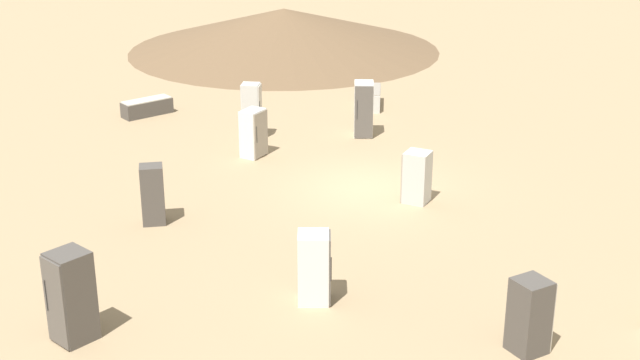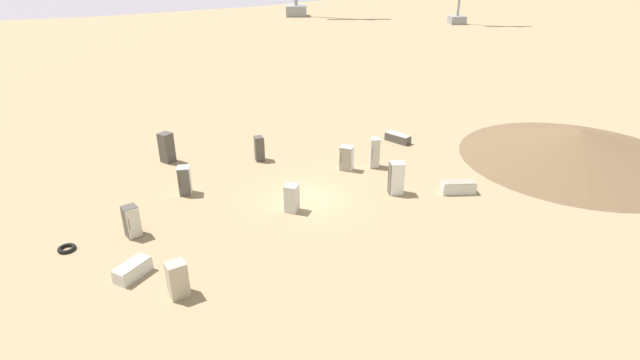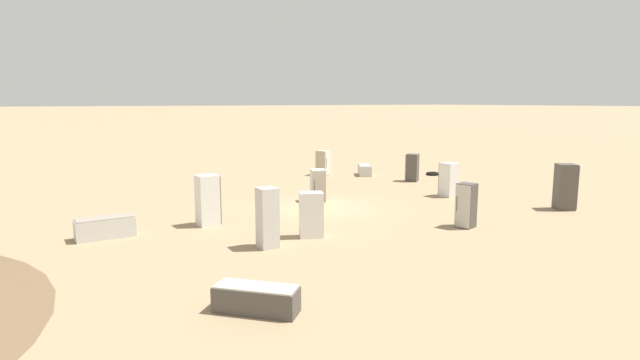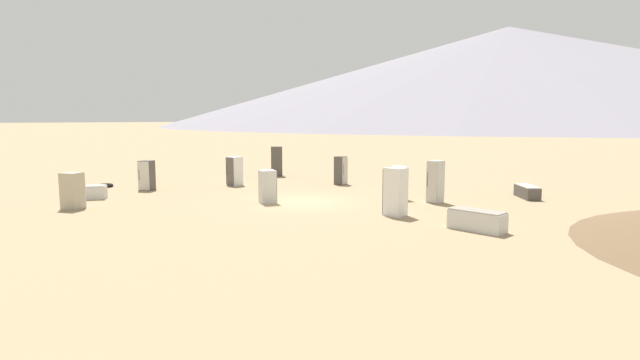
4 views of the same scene
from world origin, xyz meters
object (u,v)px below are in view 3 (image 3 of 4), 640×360
object	(u,v)px
discarded_fridge_1	(565,187)
discarded_fridge_4	(412,168)
discarded_fridge_3	(105,228)
discarded_fridge_7	(318,185)
discarded_fridge_2	(323,163)
discarded_fridge_11	(448,180)
discarded_fridge_5	(267,218)
discarded_fridge_8	(256,299)
discarded_fridge_0	(365,170)
discarded_fridge_6	(311,215)
scrap_tire	(433,174)
discarded_fridge_10	(208,200)
discarded_fridge_9	(466,205)

from	to	relation	value
discarded_fridge_1	discarded_fridge_4	bearing A→B (deg)	-140.55
discarded_fridge_3	discarded_fridge_1	bearing A→B (deg)	71.98
discarded_fridge_4	discarded_fridge_7	xyz separation A→B (m)	(-7.64, -2.11, -0.05)
discarded_fridge_2	discarded_fridge_7	xyz separation A→B (m)	(-4.54, -6.80, -0.03)
discarded_fridge_11	discarded_fridge_1	bearing A→B (deg)	-71.67
discarded_fridge_4	discarded_fridge_5	distance (m)	14.91
discarded_fridge_3	discarded_fridge_8	xyz separation A→B (m)	(1.82, -8.17, -0.05)
discarded_fridge_2	discarded_fridge_7	distance (m)	8.18
discarded_fridge_0	discarded_fridge_7	world-z (taller)	discarded_fridge_7
discarded_fridge_6	scrap_tire	bearing A→B (deg)	55.58
discarded_fridge_10	scrap_tire	size ratio (longest dim) A/B	2.36
discarded_fridge_0	discarded_fridge_7	bearing A→B (deg)	-110.20
discarded_fridge_7	discarded_fridge_9	bearing A→B (deg)	128.00
discarded_fridge_1	discarded_fridge_2	distance (m)	14.26
discarded_fridge_8	scrap_tire	world-z (taller)	discarded_fridge_8
discarded_fridge_3	discarded_fridge_11	distance (m)	15.37
discarded_fridge_3	discarded_fridge_5	bearing A→B (deg)	46.42
discarded_fridge_4	discarded_fridge_3	bearing A→B (deg)	156.95
discarded_fridge_4	discarded_fridge_11	world-z (taller)	discarded_fridge_11
discarded_fridge_9	discarded_fridge_6	bearing A→B (deg)	56.98
discarded_fridge_6	discarded_fridge_1	bearing A→B (deg)	14.84
discarded_fridge_7	discarded_fridge_2	bearing A→B (deg)	-102.31
discarded_fridge_6	discarded_fridge_9	distance (m)	5.77
discarded_fridge_8	discarded_fridge_9	world-z (taller)	discarded_fridge_9
discarded_fridge_1	discarded_fridge_7	distance (m)	10.65
discarded_fridge_4	scrap_tire	distance (m)	3.04
discarded_fridge_10	discarded_fridge_6	bearing A→B (deg)	32.15
discarded_fridge_2	discarded_fridge_7	size ratio (longest dim) A/B	1.03
discarded_fridge_0	discarded_fridge_1	distance (m)	12.54
discarded_fridge_2	discarded_fridge_6	xyz separation A→B (m)	(-7.95, -11.93, 0.01)
discarded_fridge_0	discarded_fridge_9	bearing A→B (deg)	-79.73
discarded_fridge_4	discarded_fridge_0	bearing A→B (deg)	69.92
discarded_fridge_0	discarded_fridge_9	distance (m)	13.24
discarded_fridge_1	discarded_fridge_6	bearing A→B (deg)	-62.26
discarded_fridge_0	discarded_fridge_6	bearing A→B (deg)	-102.92
discarded_fridge_4	discarded_fridge_8	size ratio (longest dim) A/B	0.88
discarded_fridge_0	discarded_fridge_4	bearing A→B (deg)	-43.85
discarded_fridge_7	discarded_fridge_11	xyz separation A→B (m)	(5.97, -2.31, 0.08)
discarded_fridge_0	discarded_fridge_1	xyz separation A→B (m)	(1.26, -12.46, 0.65)
discarded_fridge_1	discarded_fridge_4	size ratio (longest dim) A/B	1.24
discarded_fridge_2	discarded_fridge_9	xyz separation A→B (m)	(-2.48, -13.75, 0.04)
discarded_fridge_5	scrap_tire	bearing A→B (deg)	30.90
discarded_fridge_2	discarded_fridge_10	distance (m)	13.42
discarded_fridge_5	discarded_fridge_10	distance (m)	3.80
discarded_fridge_5	discarded_fridge_10	bearing A→B (deg)	101.02
scrap_tire	discarded_fridge_11	bearing A→B (deg)	-128.41
discarded_fridge_1	discarded_fridge_3	xyz separation A→B (m)	(-17.37, 5.45, -0.62)
discarded_fridge_4	scrap_tire	world-z (taller)	discarded_fridge_4
discarded_fridge_2	scrap_tire	size ratio (longest dim) A/B	1.92
discarded_fridge_1	discarded_fridge_3	bearing A→B (deg)	-70.19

